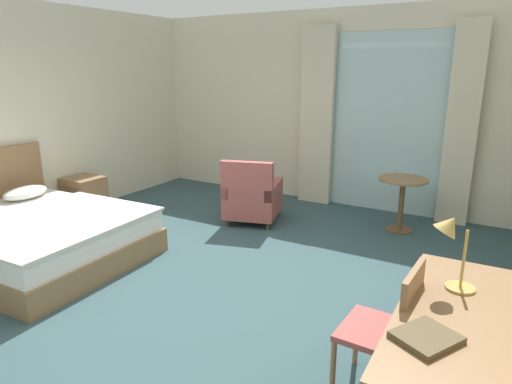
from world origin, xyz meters
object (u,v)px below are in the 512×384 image
(nightstand, at_px, (84,196))
(desk_chair, at_px, (390,325))
(armchair_by_window, at_px, (252,198))
(bed, at_px, (34,235))
(writing_desk, at_px, (453,328))
(closed_book, at_px, (426,337))
(desk_lamp, at_px, (452,237))
(round_cafe_table, at_px, (402,193))

(nightstand, relative_size, desk_chair, 0.60)
(armchair_by_window, bearing_deg, bed, -121.87)
(writing_desk, bearing_deg, bed, 175.90)
(armchair_by_window, bearing_deg, writing_desk, -42.32)
(writing_desk, height_order, closed_book, closed_book)
(desk_chair, relative_size, armchair_by_window, 0.97)
(desk_lamp, height_order, round_cafe_table, desk_lamp)
(bed, distance_m, writing_desk, 4.33)
(desk_lamp, bearing_deg, round_cafe_table, 107.28)
(nightstand, height_order, closed_book, closed_book)
(writing_desk, xyz_separation_m, desk_chair, (-0.36, 0.10, -0.15))
(writing_desk, height_order, desk_chair, desk_chair)
(desk_lamp, relative_size, closed_book, 1.75)
(writing_desk, height_order, round_cafe_table, writing_desk)
(closed_book, relative_size, armchair_by_window, 0.30)
(writing_desk, relative_size, armchair_by_window, 1.67)
(nightstand, bearing_deg, round_cafe_table, 21.80)
(desk_chair, height_order, round_cafe_table, desk_chair)
(bed, xyz_separation_m, desk_chair, (3.93, -0.20, 0.24))
(nightstand, xyz_separation_m, round_cafe_table, (4.08, 1.63, 0.24))
(nightstand, height_order, desk_lamp, desk_lamp)
(desk_chair, bearing_deg, closed_book, -58.05)
(nightstand, xyz_separation_m, desk_lamp, (5.01, -1.35, 0.81))
(desk_lamp, distance_m, closed_book, 0.71)
(closed_book, relative_size, round_cafe_table, 0.41)
(round_cafe_table, bearing_deg, bed, -137.78)
(writing_desk, xyz_separation_m, desk_lamp, (-0.09, 0.30, 0.43))
(desk_lamp, bearing_deg, desk_chair, -144.63)
(bed, bearing_deg, desk_lamp, -0.16)
(bed, bearing_deg, round_cafe_table, 42.22)
(bed, distance_m, round_cafe_table, 4.43)
(desk_chair, height_order, closed_book, desk_chair)
(bed, distance_m, armchair_by_window, 2.71)
(bed, relative_size, round_cafe_table, 3.18)
(nightstand, height_order, round_cafe_table, round_cafe_table)
(closed_book, bearing_deg, writing_desk, 103.06)
(nightstand, bearing_deg, writing_desk, -17.90)
(desk_chair, bearing_deg, bed, 177.02)
(nightstand, bearing_deg, desk_chair, -18.06)
(nightstand, relative_size, round_cafe_table, 0.79)
(bed, distance_m, desk_chair, 3.95)
(bed, relative_size, writing_desk, 1.40)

